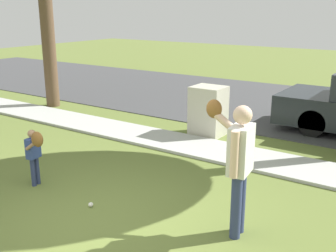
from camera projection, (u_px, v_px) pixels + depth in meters
ground_plane at (210, 153)px, 8.68m from camera, size 48.00×48.00×0.00m
sidewalk_strip at (212, 150)px, 8.75m from camera, size 36.00×1.20×0.06m
road_surface at (289, 106)px, 12.73m from camera, size 36.00×6.80×0.02m
person_adult at (238, 157)px, 5.28m from camera, size 0.77×0.63×1.78m
person_child at (35, 149)px, 6.85m from camera, size 0.48×0.37×1.03m
baseball at (91, 205)px, 6.30m from camera, size 0.07×0.07×0.07m
utility_cabinet at (208, 111)px, 9.75m from camera, size 0.76×0.66×1.17m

